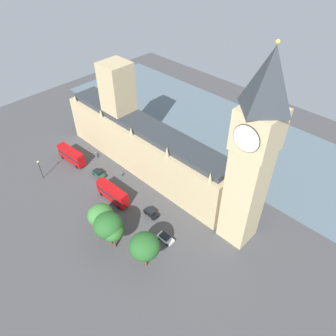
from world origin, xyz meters
TOP-DOWN VIEW (x-y plane):
  - ground_plane at (0.00, 0.00)m, footprint 139.69×139.69m
  - river_thames at (-34.64, 0.00)m, footprint 40.40×125.72m
  - parliament_building at (-1.99, -1.66)m, footprint 10.74×60.77m
  - clock_tower at (-0.00, 34.93)m, footprint 8.10×8.10m
  - double_decker_bus_far_end at (12.59, -18.83)m, footprint 3.21×10.64m
  - car_dark_green_trailing at (10.85, -7.40)m, footprint 2.02×4.82m
  - double_decker_bus_opposite_hall at (14.14, 3.79)m, footprint 2.92×10.57m
  - car_black_near_tower at (10.69, 15.38)m, footprint 2.00×4.31m
  - car_white_by_river_gate at (13.82, 23.80)m, footprint 2.06×4.40m
  - pedestrian_kerbside at (6.22, -14.87)m, footprint 0.55×0.65m
  - pedestrian_under_trees at (5.79, -15.87)m, footprint 0.68×0.66m
  - pedestrian_leading at (6.34, -2.07)m, footprint 0.61×0.67m
  - plane_tree_corner at (23.63, 15.08)m, footprint 6.84×6.84m
  - plane_tree_midblock at (23.60, 16.53)m, footprint 5.19×5.19m
  - plane_tree_slot_10 at (22.57, 10.56)m, footprint 6.26×6.26m
  - plane_tree_slot_11 at (21.91, 25.57)m, footprint 6.74×6.74m
  - street_lamp_slot_12 at (23.14, -18.46)m, footprint 0.56×0.56m

SIDE VIEW (x-z plane):
  - ground_plane at x=0.00m, z-range 0.00..0.00m
  - river_thames at x=-34.64m, z-range 0.00..0.25m
  - pedestrian_leading at x=6.34m, z-range -0.08..1.52m
  - pedestrian_under_trees at x=5.79m, z-range -0.08..1.55m
  - pedestrian_kerbside at x=6.22m, z-range -0.08..1.60m
  - car_black_near_tower at x=10.69m, z-range 0.02..1.76m
  - car_white_by_river_gate at x=13.82m, z-range 0.02..1.76m
  - car_dark_green_trailing at x=10.85m, z-range 0.02..1.76m
  - double_decker_bus_far_end at x=12.59m, z-range 0.26..5.01m
  - double_decker_bus_opposite_hall at x=14.14m, z-range 0.26..5.01m
  - street_lamp_slot_12 at x=23.14m, z-range 1.28..7.84m
  - plane_tree_slot_10 at x=22.57m, z-range 1.58..10.11m
  - plane_tree_midblock at x=23.60m, z-range 1.85..10.05m
  - plane_tree_corner at x=23.63m, z-range 1.93..11.65m
  - plane_tree_slot_11 at x=21.91m, z-range 2.15..12.23m
  - parliament_building at x=-1.99m, z-range -6.26..24.05m
  - clock_tower at x=0.00m, z-range 0.78..48.18m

